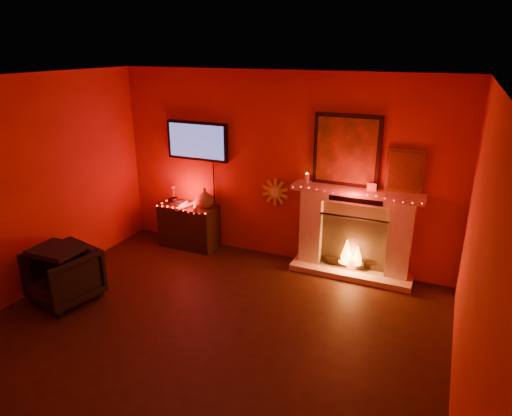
{
  "coord_description": "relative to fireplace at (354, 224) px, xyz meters",
  "views": [
    {
      "loc": [
        2.22,
        -3.38,
        3.01
      ],
      "look_at": [
        -0.01,
        1.7,
        1.02
      ],
      "focal_mm": 32.0,
      "sensor_mm": 36.0,
      "label": 1
    }
  ],
  "objects": [
    {
      "name": "tv",
      "position": [
        -2.44,
        0.06,
        0.92
      ],
      "size": [
        1.0,
        0.07,
        1.24
      ],
      "color": "black",
      "rests_on": "room"
    },
    {
      "name": "console_table",
      "position": [
        -2.52,
        -0.13,
        -0.34
      ],
      "size": [
        0.88,
        0.52,
        0.97
      ],
      "color": "black",
      "rests_on": "floor"
    },
    {
      "name": "fireplace",
      "position": [
        0.0,
        0.0,
        0.0
      ],
      "size": [
        1.72,
        0.4,
        2.18
      ],
      "color": "#F3E3CD",
      "rests_on": "floor"
    },
    {
      "name": "sunburst_clock",
      "position": [
        -1.19,
        0.09,
        0.28
      ],
      "size": [
        0.4,
        0.03,
        0.4
      ],
      "color": "yellow",
      "rests_on": "room"
    },
    {
      "name": "room",
      "position": [
        -1.14,
        -2.39,
        0.63
      ],
      "size": [
        5.0,
        5.0,
        5.0
      ],
      "color": "black",
      "rests_on": "ground"
    },
    {
      "name": "armchair",
      "position": [
        -3.09,
        -2.15,
        -0.39
      ],
      "size": [
        0.87,
        0.89,
        0.67
      ],
      "primitive_type": "imported",
      "rotation": [
        0.0,
        0.0,
        -0.24
      ],
      "color": "black",
      "rests_on": "floor"
    }
  ]
}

